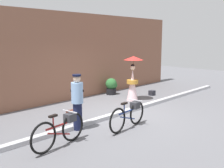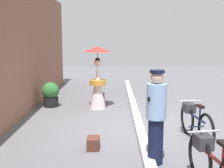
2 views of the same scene
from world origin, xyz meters
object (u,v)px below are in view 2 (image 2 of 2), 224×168
Objects in this scene: bicycle_near_officer at (213,166)px; person_officer at (156,115)px; potted_plant_by_door at (51,94)px; bicycle_far_side at (195,121)px; backpack_spare at (101,96)px; backpack_on_pavement at (94,143)px; person_with_parasol at (98,77)px.

bicycle_near_officer is 1.29m from person_officer.
person_officer is at bearing -147.17° from potted_plant_by_door.
person_officer is at bearing 139.19° from bicycle_far_side.
potted_plant_by_door is 3.09× the size of backpack_spare.
potted_plant_by_door is at bearing 50.29° from bicycle_far_side.
person_officer reaches higher than potted_plant_by_door.
bicycle_far_side is at bearing -129.71° from potted_plant_by_door.
potted_plant_by_door is 2.30× the size of backpack_on_pavement.
bicycle_near_officer reaches higher than potted_plant_by_door.
bicycle_near_officer is at bearing -147.39° from potted_plant_by_door.
person_with_parasol is 2.44× the size of potted_plant_by_door.
bicycle_near_officer is 6.18m from potted_plant_by_door.
backpack_spare is at bearing 15.93° from bicycle_near_officer.
backpack_spare is (6.35, 1.81, -0.31)m from bicycle_near_officer.
bicycle_near_officer reaches higher than backpack_on_pavement.
bicycle_near_officer is 5.33m from person_with_parasol.
bicycle_near_officer is 0.98× the size of bicycle_far_side.
bicycle_far_side is 4.72m from backpack_spare.
potted_plant_by_door is 3.89m from backpack_on_pavement.
person_with_parasol is (3.94, 1.21, 0.10)m from person_officer.
bicycle_near_officer is 6.61m from backpack_spare.
backpack_spare is at bearing 27.14° from bicycle_far_side.
bicycle_far_side is 3.60m from person_with_parasol.
person_officer is at bearing -167.54° from backpack_spare.
potted_plant_by_door is (4.17, 2.69, -0.46)m from person_officer.
backpack_on_pavement reaches higher than backpack_spare.
person_officer is 2.10× the size of potted_plant_by_door.
person_officer is (-1.13, 0.97, 0.44)m from bicycle_far_side.
bicycle_far_side is at bearing -40.81° from person_officer.
person_with_parasol is at bearing 1.86° from backpack_on_pavement.
person_officer reaches higher than backpack_on_pavement.
backpack_on_pavement is (-0.49, 2.08, -0.30)m from bicycle_far_side.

